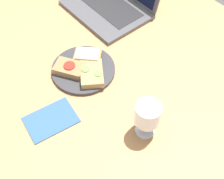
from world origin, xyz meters
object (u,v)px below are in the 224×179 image
object	(u,v)px
wine_glass	(147,115)
napkin	(51,120)
sandwich_with_tomato	(70,68)
plate	(83,70)
laptop	(113,1)
sandwich_with_cheese	(88,56)
sandwich_with_cucumber	(92,74)

from	to	relation	value
wine_glass	napkin	size ratio (longest dim) A/B	0.82
sandwich_with_tomato	plate	bearing A→B (deg)	62.91
laptop	napkin	xyz separation A→B (cm)	(30.86, -51.72, -3.33)
sandwich_with_cheese	laptop	xyz separation A→B (cm)	(-18.25, 27.37, 0.70)
wine_glass	plate	bearing A→B (deg)	179.94
sandwich_with_tomato	sandwich_with_cheese	size ratio (longest dim) A/B	1.07
sandwich_with_tomato	napkin	world-z (taller)	sandwich_with_tomato
sandwich_with_cheese	wine_glass	xyz separation A→B (cm)	(34.58, -4.04, 5.85)
napkin	sandwich_with_cucumber	bearing A→B (deg)	104.36
laptop	napkin	world-z (taller)	laptop
sandwich_with_cheese	napkin	size ratio (longest dim) A/B	0.74
sandwich_with_cheese	laptop	bearing A→B (deg)	123.69
wine_glass	sandwich_with_cheese	bearing A→B (deg)	173.33
sandwich_with_cucumber	sandwich_with_cheese	size ratio (longest dim) A/B	1.18
sandwich_with_tomato	sandwich_with_cucumber	size ratio (longest dim) A/B	0.90
sandwich_with_tomato	laptop	size ratio (longest dim) A/B	0.37
sandwich_with_cheese	wine_glass	bearing A→B (deg)	-6.67
plate	sandwich_with_tomato	bearing A→B (deg)	-117.09
plate	sandwich_with_tomato	distance (cm)	5.16
sandwich_with_cheese	sandwich_with_cucumber	bearing A→B (deg)	-27.16
plate	sandwich_with_tomato	world-z (taller)	sandwich_with_tomato
sandwich_with_cheese	napkin	distance (cm)	27.55
wine_glass	napkin	bearing A→B (deg)	-137.25
sandwich_with_cucumber	wine_glass	bearing A→B (deg)	-0.57
plate	sandwich_with_cucumber	size ratio (longest dim) A/B	1.64
plate	napkin	world-z (taller)	plate
plate	wine_glass	bearing A→B (deg)	-0.06
plate	sandwich_with_cucumber	world-z (taller)	sandwich_with_cucumber
sandwich_with_cucumber	napkin	world-z (taller)	sandwich_with_cucumber
sandwich_with_tomato	sandwich_with_cheese	xyz separation A→B (cm)	(-0.42, 8.26, 0.17)
wine_glass	sandwich_with_tomato	bearing A→B (deg)	-172.97
sandwich_with_tomato	wine_glass	bearing A→B (deg)	7.03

